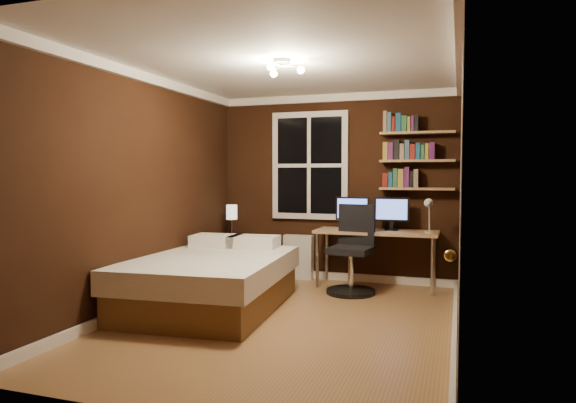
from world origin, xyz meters
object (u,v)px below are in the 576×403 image
(monitor_right, at_px, (392,214))
(bedside_lamp, at_px, (232,221))
(nightstand, at_px, (232,257))
(radiator, at_px, (298,257))
(bed, at_px, (211,280))
(office_chair, at_px, (352,259))
(monitor_left, at_px, (352,213))
(desk, at_px, (376,235))
(desk_lamp, at_px, (429,215))

(monitor_right, bearing_deg, bedside_lamp, -176.79)
(nightstand, height_order, radiator, radiator)
(radiator, distance_m, monitor_right, 1.42)
(bed, distance_m, office_chair, 1.75)
(radiator, distance_m, monitor_left, 1.00)
(monitor_left, height_order, office_chair, monitor_left)
(bedside_lamp, xyz_separation_m, desk, (1.98, 0.05, -0.13))
(bed, relative_size, bedside_lamp, 4.94)
(radiator, bearing_deg, monitor_right, -5.36)
(bedside_lamp, bearing_deg, bed, -73.26)
(bed, bearing_deg, bedside_lamp, 102.39)
(desk_lamp, bearing_deg, desk, 167.52)
(desk_lamp, bearing_deg, monitor_left, 167.22)
(bed, bearing_deg, desk, 41.40)
(monitor_left, relative_size, monitor_right, 1.00)
(bed, height_order, office_chair, office_chair)
(bed, xyz_separation_m, monitor_left, (1.20, 1.64, 0.64))
(monitor_right, bearing_deg, office_chair, -130.51)
(bed, height_order, desk, desk)
(nightstand, xyz_separation_m, monitor_left, (1.66, 0.12, 0.64))
(bed, distance_m, monitor_left, 2.13)
(desk, relative_size, desk_lamp, 3.46)
(office_chair, bearing_deg, nightstand, 175.96)
(bedside_lamp, bearing_deg, radiator, 15.17)
(office_chair, bearing_deg, monitor_right, 56.79)
(bedside_lamp, bearing_deg, nightstand, 0.00)
(nightstand, distance_m, desk_lamp, 2.71)
(desk, bearing_deg, nightstand, -178.69)
(radiator, bearing_deg, office_chair, -34.33)
(monitor_left, bearing_deg, bedside_lamp, -175.81)
(bed, xyz_separation_m, desk_lamp, (2.17, 1.42, 0.65))
(nightstand, xyz_separation_m, desk_lamp, (2.62, -0.10, 0.65))
(radiator, relative_size, monitor_left, 1.39)
(nightstand, xyz_separation_m, radiator, (0.89, 0.24, 0.01))
(desk, bearing_deg, bedside_lamp, -178.69)
(radiator, height_order, desk_lamp, desk_lamp)
(monitor_right, relative_size, desk_lamp, 0.98)
(bed, xyz_separation_m, office_chair, (1.30, 1.16, 0.12))
(bed, xyz_separation_m, nightstand, (-0.46, 1.52, -0.01))
(desk, xyz_separation_m, monitor_right, (0.18, 0.08, 0.27))
(desk, xyz_separation_m, office_chair, (-0.22, -0.40, -0.25))
(nightstand, xyz_separation_m, bedside_lamp, (0.00, 0.00, 0.51))
(radiator, relative_size, desk, 0.39)
(radiator, relative_size, office_chair, 0.57)
(monitor_left, bearing_deg, office_chair, -78.21)
(bedside_lamp, height_order, desk_lamp, desk_lamp)
(nightstand, bearing_deg, radiator, 6.84)
(bed, bearing_deg, nightstand, 102.39)
(bed, bearing_deg, monitor_left, 49.41)
(bedside_lamp, relative_size, radiator, 0.72)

